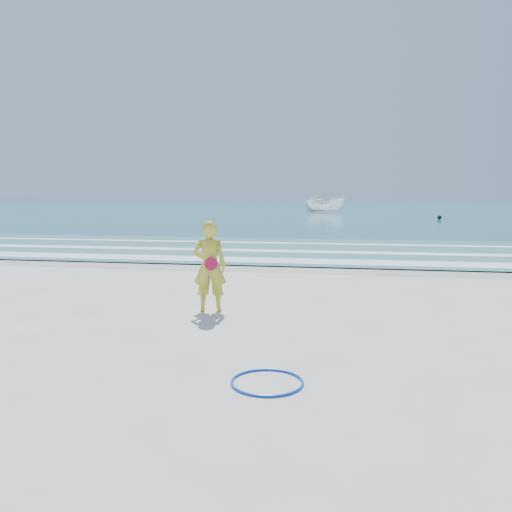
# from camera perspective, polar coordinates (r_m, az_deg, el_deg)

# --- Properties ---
(ground) EXTENTS (400.00, 400.00, 0.00)m
(ground) POSITION_cam_1_polar(r_m,az_deg,el_deg) (7.82, -7.29, -10.91)
(ground) COLOR silver
(ground) RESTS_ON ground
(wet_sand) EXTENTS (400.00, 2.40, 0.00)m
(wet_sand) POSITION_cam_1_polar(r_m,az_deg,el_deg) (16.42, 1.95, -1.28)
(wet_sand) COLOR #B2A893
(wet_sand) RESTS_ON ground
(ocean) EXTENTS (400.00, 190.00, 0.04)m
(ocean) POSITION_cam_1_polar(r_m,az_deg,el_deg) (112.14, 8.71, 5.89)
(ocean) COLOR #19727F
(ocean) RESTS_ON ground
(shallow) EXTENTS (400.00, 10.00, 0.01)m
(shallow) POSITION_cam_1_polar(r_m,az_deg,el_deg) (21.34, 3.79, 0.79)
(shallow) COLOR #59B7AD
(shallow) RESTS_ON ocean
(foam_near) EXTENTS (400.00, 1.40, 0.01)m
(foam_near) POSITION_cam_1_polar(r_m,az_deg,el_deg) (17.69, 2.53, -0.50)
(foam_near) COLOR white
(foam_near) RESTS_ON shallow
(foam_mid) EXTENTS (400.00, 0.90, 0.01)m
(foam_mid) POSITION_cam_1_polar(r_m,az_deg,el_deg) (20.55, 3.55, 0.57)
(foam_mid) COLOR white
(foam_mid) RESTS_ON shallow
(foam_far) EXTENTS (400.00, 0.60, 0.01)m
(foam_far) POSITION_cam_1_polar(r_m,az_deg,el_deg) (23.82, 4.42, 1.47)
(foam_far) COLOR white
(foam_far) RESTS_ON shallow
(hoop) EXTENTS (1.17, 1.17, 0.03)m
(hoop) POSITION_cam_1_polar(r_m,az_deg,el_deg) (6.59, 1.28, -14.20)
(hoop) COLOR blue
(hoop) RESTS_ON ground
(boat) EXTENTS (5.24, 2.15, 2.00)m
(boat) POSITION_cam_1_polar(r_m,az_deg,el_deg) (63.66, 7.88, 5.88)
(boat) COLOR white
(boat) RESTS_ON ocean
(buoy) EXTENTS (0.39, 0.39, 0.39)m
(buoy) POSITION_cam_1_polar(r_m,az_deg,el_deg) (48.35, 20.23, 4.16)
(buoy) COLOR black
(buoy) RESTS_ON ocean
(woman) EXTENTS (0.73, 0.53, 1.87)m
(woman) POSITION_cam_1_polar(r_m,az_deg,el_deg) (10.24, -5.31, -1.19)
(woman) COLOR gold
(woman) RESTS_ON ground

